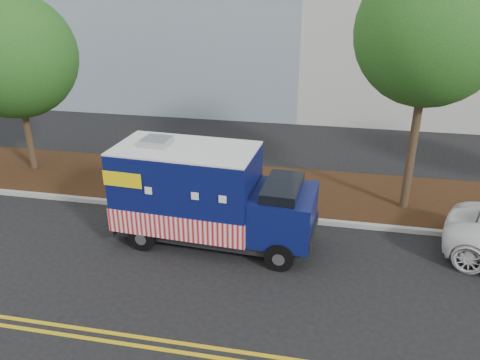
# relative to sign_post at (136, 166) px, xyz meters

# --- Properties ---
(ground) EXTENTS (120.00, 120.00, 0.00)m
(ground) POSITION_rel_sign_post_xyz_m (2.62, -2.02, -1.20)
(ground) COLOR black
(ground) RESTS_ON ground
(curb) EXTENTS (120.00, 0.18, 0.15)m
(curb) POSITION_rel_sign_post_xyz_m (2.62, -0.62, -1.12)
(curb) COLOR #9E9E99
(curb) RESTS_ON ground
(mulch_strip) EXTENTS (120.00, 4.00, 0.15)m
(mulch_strip) POSITION_rel_sign_post_xyz_m (2.62, 1.48, -1.12)
(mulch_strip) COLOR black
(mulch_strip) RESTS_ON ground
(centerline_near) EXTENTS (120.00, 0.10, 0.01)m
(centerline_near) POSITION_rel_sign_post_xyz_m (2.62, -6.47, -1.19)
(centerline_near) COLOR gold
(centerline_near) RESTS_ON ground
(centerline_far) EXTENTS (120.00, 0.10, 0.01)m
(centerline_far) POSITION_rel_sign_post_xyz_m (2.62, -6.72, -1.19)
(centerline_far) COLOR gold
(centerline_far) RESTS_ON ground
(tree_a) EXTENTS (4.51, 4.51, 6.75)m
(tree_a) POSITION_rel_sign_post_xyz_m (-5.05, 1.54, 3.29)
(tree_a) COLOR #38281C
(tree_a) RESTS_ON ground
(tree_c) EXTENTS (4.28, 4.28, 7.83)m
(tree_c) POSITION_rel_sign_post_xyz_m (8.93, 0.83, 4.47)
(tree_c) COLOR #38281C
(tree_c) RESTS_ON ground
(sign_post) EXTENTS (0.06, 0.06, 2.40)m
(sign_post) POSITION_rel_sign_post_xyz_m (0.00, 0.00, 0.00)
(sign_post) COLOR #473828
(sign_post) RESTS_ON ground
(food_truck) EXTENTS (5.87, 2.52, 3.03)m
(food_truck) POSITION_rel_sign_post_xyz_m (3.01, -2.25, 0.17)
(food_truck) COLOR black
(food_truck) RESTS_ON ground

